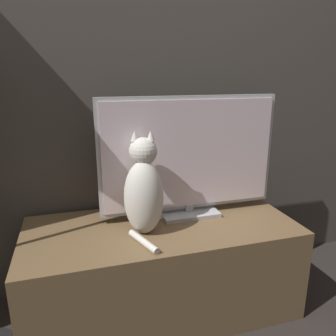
% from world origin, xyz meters
% --- Properties ---
extents(wall_back, '(4.80, 0.05, 2.60)m').
position_xyz_m(wall_back, '(0.00, 1.22, 1.30)').
color(wall_back, '#47423D').
rests_on(wall_back, ground_plane).
extents(tv_stand, '(1.26, 0.56, 0.45)m').
position_xyz_m(tv_stand, '(0.00, 0.90, 0.23)').
color(tv_stand, brown).
rests_on(tv_stand, ground_plane).
extents(tv, '(0.88, 0.17, 0.59)m').
position_xyz_m(tv, '(0.16, 0.98, 0.75)').
color(tv, '#B7B7BC').
rests_on(tv, tv_stand).
extents(cat, '(0.21, 0.31, 0.46)m').
position_xyz_m(cat, '(-0.09, 0.86, 0.65)').
color(cat, silver).
rests_on(cat, tv_stand).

